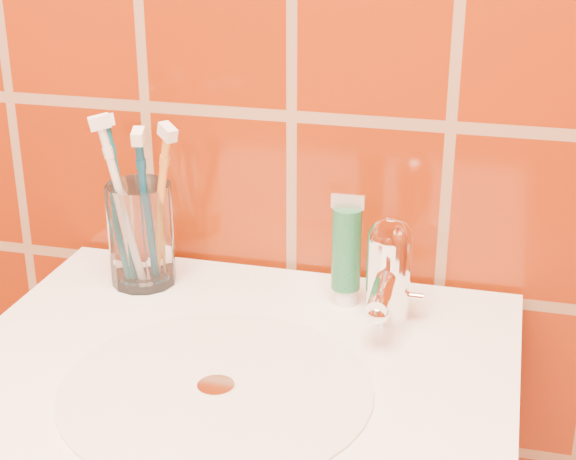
# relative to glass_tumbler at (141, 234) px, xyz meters

# --- Properties ---
(glass_tumbler) EXTENTS (0.08, 0.08, 0.12)m
(glass_tumbler) POSITION_rel_glass_tumbler_xyz_m (0.00, 0.00, 0.00)
(glass_tumbler) COLOR white
(glass_tumbler) RESTS_ON pedestal_sink
(toothpaste_tube) EXTENTS (0.04, 0.03, 0.13)m
(toothpaste_tube) POSITION_rel_glass_tumbler_xyz_m (0.24, 0.01, -0.00)
(toothpaste_tube) COLOR white
(toothpaste_tube) RESTS_ON pedestal_sink
(faucet) EXTENTS (0.05, 0.11, 0.12)m
(faucet) POSITION_rel_glass_tumbler_xyz_m (0.29, -0.02, 0.00)
(faucet) COLOR white
(faucet) RESTS_ON pedestal_sink
(toothbrush_0) EXTENTS (0.05, 0.10, 0.21)m
(toothbrush_0) POSITION_rel_glass_tumbler_xyz_m (0.01, -0.01, 0.04)
(toothbrush_0) COLOR navy
(toothbrush_0) RESTS_ON glass_tumbler
(toothbrush_1) EXTENTS (0.14, 0.13, 0.22)m
(toothbrush_1) POSITION_rel_glass_tumbler_xyz_m (0.03, -0.01, 0.04)
(toothbrush_1) COLOR orange
(toothbrush_1) RESTS_ON glass_tumbler
(toothbrush_2) EXTENTS (0.12, 0.12, 0.21)m
(toothbrush_2) POSITION_rel_glass_tumbler_xyz_m (-0.03, 0.01, 0.04)
(toothbrush_2) COLOR #0C586A
(toothbrush_2) RESTS_ON glass_tumbler
(toothbrush_3) EXTENTS (0.10, 0.09, 0.22)m
(toothbrush_3) POSITION_rel_glass_tumbler_xyz_m (-0.01, -0.02, 0.04)
(toothbrush_3) COLOR white
(toothbrush_3) RESTS_ON glass_tumbler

